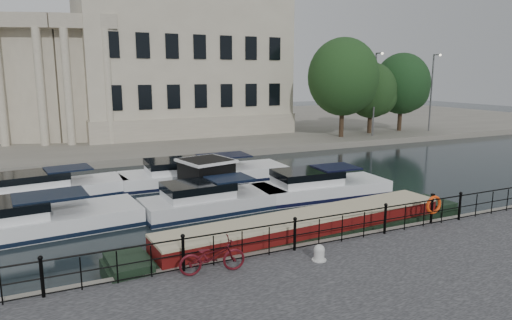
{
  "coord_description": "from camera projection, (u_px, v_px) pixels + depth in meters",
  "views": [
    {
      "loc": [
        -7.64,
        -15.35,
        6.65
      ],
      "look_at": [
        0.5,
        2.0,
        3.0
      ],
      "focal_mm": 32.0,
      "sensor_mm": 36.0,
      "label": 1
    }
  ],
  "objects": [
    {
      "name": "ground_plane",
      "position": [
        266.0,
        244.0,
        18.08
      ],
      "size": [
        160.0,
        160.0,
        0.0
      ],
      "primitive_type": "plane",
      "color": "black",
      "rests_on": "ground"
    },
    {
      "name": "far_bank",
      "position": [
        116.0,
        129.0,
        52.71
      ],
      "size": [
        120.0,
        42.0,
        0.55
      ],
      "primitive_type": "cube",
      "color": "#6B665B",
      "rests_on": "ground_plane"
    },
    {
      "name": "railing",
      "position": [
        295.0,
        233.0,
        15.85
      ],
      "size": [
        24.14,
        0.14,
        1.22
      ],
      "color": "black",
      "rests_on": "near_quay"
    },
    {
      "name": "civic_building",
      "position": [
        109.0,
        70.0,
        47.21
      ],
      "size": [
        53.55,
        31.84,
        16.85
      ],
      "color": "#ADA38C",
      "rests_on": "far_bank"
    },
    {
      "name": "lamp_posts",
      "position": [
        404.0,
        92.0,
        46.43
      ],
      "size": [
        8.24,
        1.55,
        8.07
      ],
      "color": "#59595B",
      "rests_on": "far_bank"
    },
    {
      "name": "bicycle",
      "position": [
        212.0,
        256.0,
        14.07
      ],
      "size": [
        2.15,
        0.96,
        1.09
      ],
      "primitive_type": "imported",
      "rotation": [
        0.0,
        0.0,
        1.46
      ],
      "color": "#4B0D14",
      "rests_on": "near_quay"
    },
    {
      "name": "mooring_bollard",
      "position": [
        319.0,
        253.0,
        15.07
      ],
      "size": [
        0.49,
        0.49,
        0.55
      ],
      "color": "beige",
      "rests_on": "near_quay"
    },
    {
      "name": "life_ring_post",
      "position": [
        433.0,
        205.0,
        18.64
      ],
      "size": [
        0.77,
        0.2,
        1.26
      ],
      "color": "black",
      "rests_on": "near_quay"
    },
    {
      "name": "narrowboat",
      "position": [
        308.0,
        234.0,
        18.07
      ],
      "size": [
        15.71,
        3.15,
        1.57
      ],
      "rotation": [
        0.0,
        0.0,
        0.07
      ],
      "color": "black",
      "rests_on": "ground_plane"
    },
    {
      "name": "harbour_hut",
      "position": [
        206.0,
        181.0,
        24.62
      ],
      "size": [
        3.99,
        3.56,
        2.22
      ],
      "rotation": [
        0.0,
        0.0,
        0.23
      ],
      "color": "#6B665B",
      "rests_on": "ground_plane"
    },
    {
      "name": "cabin_cruisers",
      "position": [
        161.0,
        195.0,
        23.9
      ],
      "size": [
        23.52,
        9.43,
        1.99
      ],
      "color": "white",
      "rests_on": "ground_plane"
    },
    {
      "name": "trees",
      "position": [
        370.0,
        84.0,
        45.72
      ],
      "size": [
        14.92,
        7.71,
        9.5
      ],
      "color": "black",
      "rests_on": "far_bank"
    }
  ]
}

